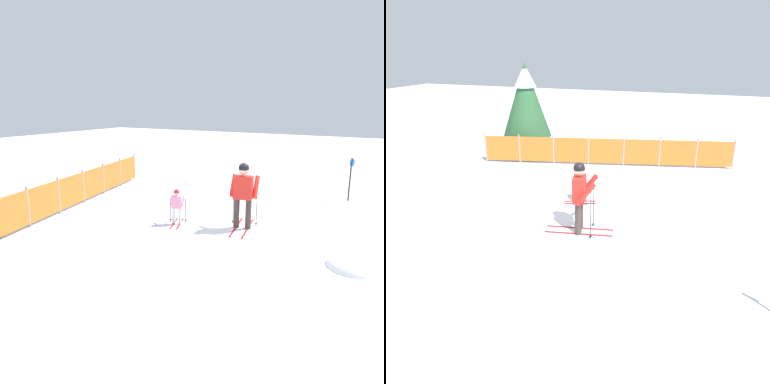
# 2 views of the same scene
# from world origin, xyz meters

# --- Properties ---
(ground_plane) EXTENTS (60.00, 60.00, 0.00)m
(ground_plane) POSITION_xyz_m (0.00, 0.00, 0.00)
(ground_plane) COLOR white
(skier_adult) EXTENTS (1.73, 0.83, 1.79)m
(skier_adult) POSITION_xyz_m (0.01, 0.01, 1.06)
(skier_adult) COLOR maroon
(skier_adult) RESTS_ON ground_plane
(skier_child) EXTENTS (0.95, 0.57, 1.00)m
(skier_child) POSITION_xyz_m (-0.58, 1.73, 0.57)
(skier_child) COLOR maroon
(skier_child) RESTS_ON ground_plane
(safety_fence) EXTENTS (9.21, 2.28, 1.13)m
(safety_fence) POSITION_xyz_m (-0.87, 5.52, 0.57)
(safety_fence) COLOR gray
(safety_fence) RESTS_ON ground_plane
(trail_marker) EXTENTS (0.26, 0.13, 1.48)m
(trail_marker) POSITION_xyz_m (4.54, -2.05, 0.91)
(trail_marker) COLOR black
(trail_marker) RESTS_ON ground_plane
(snow_mound) EXTENTS (1.28, 1.09, 0.51)m
(snow_mound) POSITION_xyz_m (-1.06, -2.94, 0.00)
(snow_mound) COLOR white
(snow_mound) RESTS_ON ground_plane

